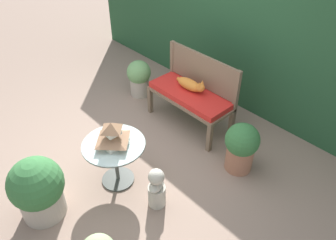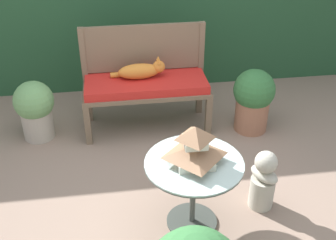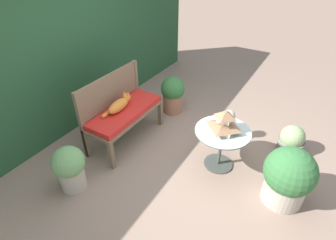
% 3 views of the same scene
% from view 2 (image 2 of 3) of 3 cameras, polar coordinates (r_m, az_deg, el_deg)
% --- Properties ---
extents(ground, '(30.00, 30.00, 0.00)m').
position_cam_2_polar(ground, '(3.59, -1.67, -9.97)').
color(ground, gray).
extents(garden_bench, '(1.25, 0.51, 0.54)m').
position_cam_2_polar(garden_bench, '(4.21, -2.97, 4.39)').
color(garden_bench, brown).
rests_on(garden_bench, ground).
extents(bench_backrest, '(1.25, 0.06, 1.02)m').
position_cam_2_polar(bench_backrest, '(4.31, -3.38, 8.94)').
color(bench_backrest, brown).
rests_on(bench_backrest, ground).
extents(cat, '(0.54, 0.18, 0.21)m').
position_cam_2_polar(cat, '(4.18, -3.63, 6.69)').
color(cat, orange).
rests_on(cat, garden_bench).
extents(patio_table, '(0.71, 0.71, 0.58)m').
position_cam_2_polar(patio_table, '(3.05, 3.48, -7.56)').
color(patio_table, '#424742').
rests_on(patio_table, ground).
extents(pagoda_birdhouse, '(0.34, 0.34, 0.30)m').
position_cam_2_polar(pagoda_birdhouse, '(2.90, 3.64, -3.75)').
color(pagoda_birdhouse, silver).
rests_on(pagoda_birdhouse, patio_table).
extents(garden_bust, '(0.24, 0.28, 0.52)m').
position_cam_2_polar(garden_bust, '(3.41, 12.79, -8.01)').
color(garden_bust, '#B7B2A3').
rests_on(garden_bust, ground).
extents(potted_plant_table_near, '(0.39, 0.39, 0.61)m').
position_cam_2_polar(potted_plant_table_near, '(4.30, -17.57, 1.53)').
color(potted_plant_table_near, '#ADA393').
rests_on(potted_plant_table_near, ground).
extents(potted_plant_hedge_corner, '(0.42, 0.42, 0.66)m').
position_cam_2_polar(potted_plant_hedge_corner, '(4.30, 11.47, 2.87)').
color(potted_plant_hedge_corner, '#9E664C').
rests_on(potted_plant_hedge_corner, ground).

